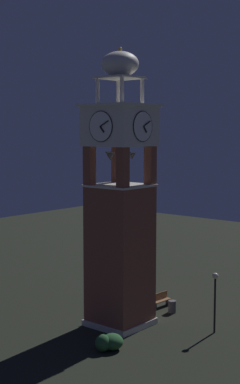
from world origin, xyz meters
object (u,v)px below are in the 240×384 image
(park_bench, at_px, (161,300))
(lamp_post, at_px, (215,291))
(trash_bin, at_px, (172,307))
(clock_tower, at_px, (120,214))

(park_bench, height_order, lamp_post, lamp_post)
(park_bench, bearing_deg, lamp_post, 159.78)
(lamp_post, distance_m, trash_bin, 4.79)
(trash_bin, bearing_deg, clock_tower, 73.70)
(lamp_post, bearing_deg, trash_bin, -19.85)
(clock_tower, bearing_deg, park_bench, -88.20)
(park_bench, xyz_separation_m, lamp_post, (-5.33, 1.96, 2.04))
(clock_tower, distance_m, trash_bin, 7.65)
(clock_tower, xyz_separation_m, park_bench, (0.14, -4.44, -6.38))
(clock_tower, relative_size, park_bench, 10.26)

